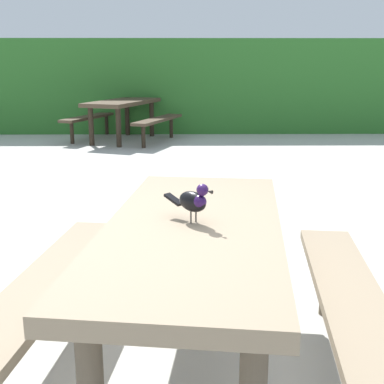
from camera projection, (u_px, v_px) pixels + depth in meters
The scene contains 5 objects.
ground_plane at pixel (191, 378), 2.36m from camera, with size 60.00×60.00×0.00m, color #B7B5AD.
hedge_wall at pixel (186, 85), 11.03m from camera, with size 28.00×2.00×1.87m, color #2D6B28.
picnic_table_foreground at pixel (194, 262), 2.28m from camera, with size 1.88×1.91×0.74m.
bird_grackle at pixel (194, 200), 2.20m from camera, with size 0.22×0.22×0.18m.
picnic_table_mid_left at pixel (123, 111), 9.33m from camera, with size 2.16×2.18×0.74m.
Camera 1 is at (-0.02, -2.07, 1.43)m, focal length 47.46 mm.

